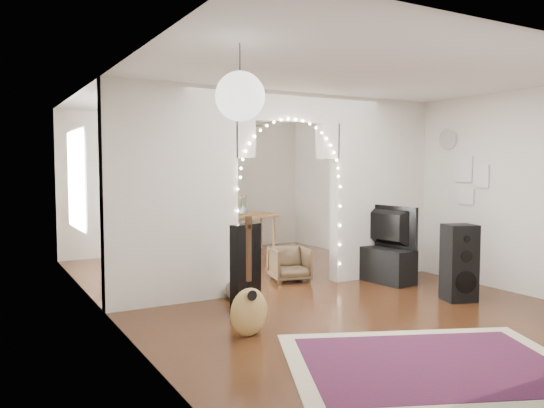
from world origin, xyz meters
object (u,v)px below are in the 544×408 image
bookcase (188,212)px  dining_chair_right (237,249)px  media_console (382,264)px  dining_table (243,218)px  acoustic_guitar (249,292)px  dining_chair_left (290,264)px  floor_speaker (459,263)px

bookcase → dining_chair_right: size_ratio=2.69×
media_console → dining_table: size_ratio=0.79×
acoustic_guitar → media_console: 3.16m
dining_chair_left → dining_chair_right: (-0.11, 1.58, 0.02)m
bookcase → dining_chair_left: bookcase is taller
bookcase → media_console: bearing=-45.1°
floor_speaker → dining_chair_right: 3.87m
media_console → dining_chair_right: (-1.28, 2.27, 0.02)m
floor_speaker → media_console: (-0.07, 1.35, -0.23)m
bookcase → dining_chair_right: 1.68m
acoustic_guitar → dining_chair_right: 3.92m
media_console → bookcase: size_ratio=0.63×
bookcase → dining_table: bearing=-0.0°
acoustic_guitar → media_console: bearing=18.0°
media_console → bookcase: bearing=106.4°
floor_speaker → dining_chair_left: bearing=140.0°
acoustic_guitar → dining_table: acoustic_guitar is taller
acoustic_guitar → dining_chair_left: bearing=43.2°
acoustic_guitar → floor_speaker: bearing=-7.4°
floor_speaker → media_console: 1.37m
dining_table → dining_chair_left: (-0.60, -2.73, -0.43)m
dining_table → dining_chair_right: bearing=-116.2°
dining_chair_left → acoustic_guitar: bearing=-117.5°
media_console → dining_table: (-0.57, 3.43, 0.43)m
acoustic_guitar → dining_chair_left: size_ratio=1.84×
dining_chair_left → bookcase: bearing=109.8°
dining_chair_right → media_console: bearing=-75.6°
media_console → floor_speaker: bearing=-92.4°
media_console → dining_chair_right: dining_chair_right is taller
media_console → dining_chair_right: bearing=113.8°
floor_speaker → dining_chair_right: bearing=129.1°
floor_speaker → dining_table: (-0.64, 4.78, 0.20)m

